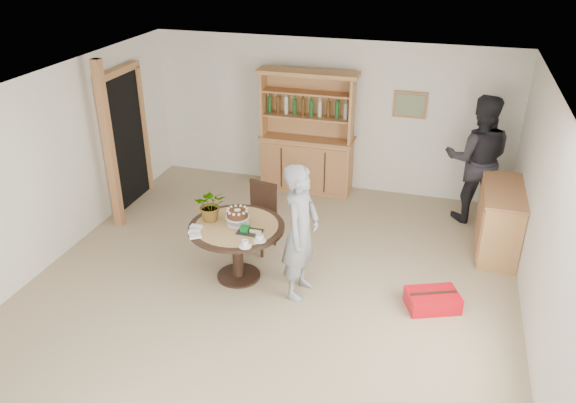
{
  "coord_description": "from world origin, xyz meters",
  "views": [
    {
      "loc": [
        1.85,
        -5.28,
        4.12
      ],
      "look_at": [
        0.13,
        0.63,
        1.05
      ],
      "focal_mm": 35.0,
      "sensor_mm": 36.0,
      "label": 1
    }
  ],
  "objects_px": {
    "sideboard": "(499,220)",
    "red_suitcase": "(432,300)",
    "teen_boy": "(301,232)",
    "adult_person": "(477,159)",
    "dining_table": "(237,236)",
    "hutch": "(307,151)",
    "dining_chair": "(260,212)"
  },
  "relations": [
    {
      "from": "dining_table",
      "to": "red_suitcase",
      "type": "relative_size",
      "value": 1.7
    },
    {
      "from": "hutch",
      "to": "red_suitcase",
      "type": "relative_size",
      "value": 2.88
    },
    {
      "from": "hutch",
      "to": "dining_table",
      "type": "bearing_deg",
      "value": -93.31
    },
    {
      "from": "dining_chair",
      "to": "red_suitcase",
      "type": "relative_size",
      "value": 1.34
    },
    {
      "from": "dining_table",
      "to": "dining_chair",
      "type": "xyz_separation_m",
      "value": [
        0.02,
        0.83,
        -0.07
      ]
    },
    {
      "from": "sideboard",
      "to": "adult_person",
      "type": "bearing_deg",
      "value": 111.64
    },
    {
      "from": "hutch",
      "to": "dining_chair",
      "type": "bearing_deg",
      "value": -94.18
    },
    {
      "from": "sideboard",
      "to": "red_suitcase",
      "type": "xyz_separation_m",
      "value": [
        -0.76,
        -1.58,
        -0.37
      ]
    },
    {
      "from": "hutch",
      "to": "dining_chair",
      "type": "height_order",
      "value": "hutch"
    },
    {
      "from": "dining_table",
      "to": "teen_boy",
      "type": "xyz_separation_m",
      "value": [
        0.85,
        -0.1,
        0.25
      ]
    },
    {
      "from": "hutch",
      "to": "red_suitcase",
      "type": "xyz_separation_m",
      "value": [
        2.28,
        -2.83,
        -0.59
      ]
    },
    {
      "from": "dining_table",
      "to": "adult_person",
      "type": "relative_size",
      "value": 0.61
    },
    {
      "from": "adult_person",
      "to": "sideboard",
      "type": "bearing_deg",
      "value": 109.27
    },
    {
      "from": "teen_boy",
      "to": "adult_person",
      "type": "xyz_separation_m",
      "value": [
        2.0,
        2.61,
        0.13
      ]
    },
    {
      "from": "hutch",
      "to": "teen_boy",
      "type": "xyz_separation_m",
      "value": [
        0.68,
        -2.96,
        0.16
      ]
    },
    {
      "from": "sideboard",
      "to": "red_suitcase",
      "type": "distance_m",
      "value": 1.8
    },
    {
      "from": "teen_boy",
      "to": "adult_person",
      "type": "height_order",
      "value": "adult_person"
    },
    {
      "from": "dining_chair",
      "to": "red_suitcase",
      "type": "xyz_separation_m",
      "value": [
        2.43,
        -0.79,
        -0.43
      ]
    },
    {
      "from": "dining_chair",
      "to": "adult_person",
      "type": "height_order",
      "value": "adult_person"
    },
    {
      "from": "dining_table",
      "to": "red_suitcase",
      "type": "distance_m",
      "value": 2.49
    },
    {
      "from": "sideboard",
      "to": "dining_table",
      "type": "xyz_separation_m",
      "value": [
        -3.21,
        -1.62,
        0.13
      ]
    },
    {
      "from": "dining_table",
      "to": "teen_boy",
      "type": "bearing_deg",
      "value": -6.71
    },
    {
      "from": "adult_person",
      "to": "hutch",
      "type": "bearing_deg",
      "value": -9.81
    },
    {
      "from": "adult_person",
      "to": "red_suitcase",
      "type": "xyz_separation_m",
      "value": [
        -0.41,
        -2.47,
        -0.88
      ]
    },
    {
      "from": "sideboard",
      "to": "dining_table",
      "type": "height_order",
      "value": "sideboard"
    },
    {
      "from": "sideboard",
      "to": "adult_person",
      "type": "distance_m",
      "value": 1.08
    },
    {
      "from": "sideboard",
      "to": "teen_boy",
      "type": "bearing_deg",
      "value": -143.84
    },
    {
      "from": "dining_chair",
      "to": "red_suitcase",
      "type": "bearing_deg",
      "value": -5.84
    },
    {
      "from": "hutch",
      "to": "adult_person",
      "type": "relative_size",
      "value": 1.04
    },
    {
      "from": "sideboard",
      "to": "dining_table",
      "type": "bearing_deg",
      "value": -153.17
    },
    {
      "from": "sideboard",
      "to": "dining_chair",
      "type": "relative_size",
      "value": 1.33
    },
    {
      "from": "dining_chair",
      "to": "red_suitcase",
      "type": "distance_m",
      "value": 2.59
    }
  ]
}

